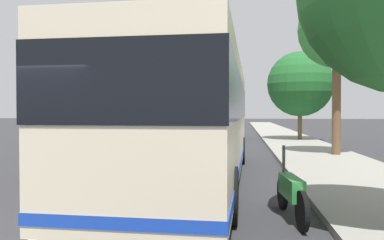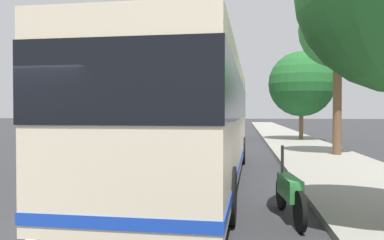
{
  "view_description": "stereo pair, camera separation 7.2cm",
  "coord_description": "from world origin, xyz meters",
  "px_view_note": "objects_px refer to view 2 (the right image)",
  "views": [
    {
      "loc": [
        -5.47,
        -3.12,
        1.93
      ],
      "look_at": [
        7.07,
        -1.5,
        1.67
      ],
      "focal_mm": 36.09,
      "sensor_mm": 36.0,
      "label": 1
    },
    {
      "loc": [
        -5.46,
        -3.19,
        1.93
      ],
      "look_at": [
        7.07,
        -1.5,
        1.67
      ],
      "focal_mm": 36.09,
      "sensor_mm": 36.0,
      "label": 2
    }
  ],
  "objects_px": {
    "car_ahead_same_lane": "(199,124)",
    "car_behind_bus": "(188,127)",
    "coach_bus": "(194,114)",
    "roadside_tree_mid_block": "(338,30)",
    "motorcycle_by_tree": "(289,193)",
    "roadside_tree_far_block": "(301,84)",
    "car_oncoming": "(224,129)"
  },
  "relations": [
    {
      "from": "roadside_tree_mid_block",
      "to": "roadside_tree_far_block",
      "type": "distance_m",
      "value": 9.38
    },
    {
      "from": "coach_bus",
      "to": "car_ahead_same_lane",
      "type": "xyz_separation_m",
      "value": [
        30.61,
        3.41,
        -1.2
      ]
    },
    {
      "from": "coach_bus",
      "to": "car_behind_bus",
      "type": "xyz_separation_m",
      "value": [
        20.97,
        3.21,
        -1.19
      ]
    },
    {
      "from": "roadside_tree_mid_block",
      "to": "car_behind_bus",
      "type": "bearing_deg",
      "value": 30.18
    },
    {
      "from": "car_oncoming",
      "to": "car_behind_bus",
      "type": "height_order",
      "value": "car_oncoming"
    },
    {
      "from": "motorcycle_by_tree",
      "to": "roadside_tree_mid_block",
      "type": "xyz_separation_m",
      "value": [
        9.85,
        -3.08,
        4.9
      ]
    },
    {
      "from": "car_ahead_same_lane",
      "to": "roadside_tree_mid_block",
      "type": "xyz_separation_m",
      "value": [
        -24.24,
        -8.69,
        4.72
      ]
    },
    {
      "from": "motorcycle_by_tree",
      "to": "car_oncoming",
      "type": "height_order",
      "value": "car_oncoming"
    },
    {
      "from": "roadside_tree_mid_block",
      "to": "roadside_tree_far_block",
      "type": "relative_size",
      "value": 1.19
    },
    {
      "from": "motorcycle_by_tree",
      "to": "roadside_tree_far_block",
      "type": "distance_m",
      "value": 19.6
    },
    {
      "from": "car_ahead_same_lane",
      "to": "roadside_tree_far_block",
      "type": "relative_size",
      "value": 0.68
    },
    {
      "from": "coach_bus",
      "to": "car_ahead_same_lane",
      "type": "bearing_deg",
      "value": 7.67
    },
    {
      "from": "car_ahead_same_lane",
      "to": "coach_bus",
      "type": "bearing_deg",
      "value": 6.76
    },
    {
      "from": "car_oncoming",
      "to": "car_behind_bus",
      "type": "relative_size",
      "value": 1.06
    },
    {
      "from": "motorcycle_by_tree",
      "to": "car_behind_bus",
      "type": "xyz_separation_m",
      "value": [
        24.44,
        5.4,
        0.19
      ]
    },
    {
      "from": "car_oncoming",
      "to": "coach_bus",
      "type": "bearing_deg",
      "value": -176.56
    },
    {
      "from": "car_ahead_same_lane",
      "to": "roadside_tree_far_block",
      "type": "bearing_deg",
      "value": 30.06
    },
    {
      "from": "motorcycle_by_tree",
      "to": "roadside_tree_far_block",
      "type": "relative_size",
      "value": 0.36
    },
    {
      "from": "coach_bus",
      "to": "roadside_tree_mid_block",
      "type": "bearing_deg",
      "value": -38.34
    },
    {
      "from": "car_ahead_same_lane",
      "to": "motorcycle_by_tree",
      "type": "bearing_deg",
      "value": 9.74
    },
    {
      "from": "car_ahead_same_lane",
      "to": "roadside_tree_mid_block",
      "type": "height_order",
      "value": "roadside_tree_mid_block"
    },
    {
      "from": "coach_bus",
      "to": "roadside_tree_mid_block",
      "type": "distance_m",
      "value": 8.99
    },
    {
      "from": "car_ahead_same_lane",
      "to": "car_behind_bus",
      "type": "height_order",
      "value": "car_ahead_same_lane"
    },
    {
      "from": "coach_bus",
      "to": "car_ahead_same_lane",
      "type": "relative_size",
      "value": 3.09
    },
    {
      "from": "coach_bus",
      "to": "motorcycle_by_tree",
      "type": "height_order",
      "value": "coach_bus"
    },
    {
      "from": "roadside_tree_far_block",
      "to": "roadside_tree_mid_block",
      "type": "bearing_deg",
      "value": -179.09
    },
    {
      "from": "coach_bus",
      "to": "car_behind_bus",
      "type": "relative_size",
      "value": 2.8
    },
    {
      "from": "car_behind_bus",
      "to": "roadside_tree_far_block",
      "type": "xyz_separation_m",
      "value": [
        -5.35,
        -8.34,
        3.11
      ]
    },
    {
      "from": "car_ahead_same_lane",
      "to": "car_behind_bus",
      "type": "xyz_separation_m",
      "value": [
        -9.65,
        -0.2,
        0.02
      ]
    },
    {
      "from": "car_ahead_same_lane",
      "to": "roadside_tree_far_block",
      "type": "distance_m",
      "value": 17.54
    },
    {
      "from": "coach_bus",
      "to": "motorcycle_by_tree",
      "type": "xyz_separation_m",
      "value": [
        -3.48,
        -2.19,
        -1.38
      ]
    },
    {
      "from": "car_ahead_same_lane",
      "to": "car_behind_bus",
      "type": "relative_size",
      "value": 0.91
    }
  ]
}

